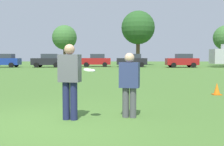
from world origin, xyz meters
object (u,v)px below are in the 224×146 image
at_px(player_thrower, 70,77).
at_px(traffic_cone, 217,89).
at_px(parked_car_center, 48,60).
at_px(parked_car_far_right, 182,61).
at_px(parked_car_mid_left, 5,60).
at_px(parked_car_near_right, 132,60).
at_px(parked_car_mid_right, 96,60).
at_px(frisbee, 89,70).
at_px(player_defender, 129,82).

bearing_deg(player_thrower, traffic_cone, 41.15).
xyz_separation_m(parked_car_center, parked_car_far_right, (18.08, -0.03, 0.00)).
relative_size(parked_car_mid_left, parked_car_near_right, 1.00).
distance_m(parked_car_mid_right, parked_car_far_right, 11.93).
xyz_separation_m(player_thrower, parked_car_far_right, (9.75, 30.93, -0.08)).
height_order(parked_car_mid_left, parked_car_far_right, same).
distance_m(frisbee, parked_car_near_right, 32.84).
distance_m(player_defender, parked_car_center, 32.20).
bearing_deg(player_thrower, parked_car_center, 105.07).
xyz_separation_m(player_defender, parked_car_mid_right, (-3.38, 32.90, 0.04)).
height_order(traffic_cone, parked_car_far_right, parked_car_far_right).
distance_m(player_defender, parked_car_far_right, 31.78).
xyz_separation_m(parked_car_center, parked_car_mid_right, (6.36, 2.21, 0.00)).
bearing_deg(parked_car_mid_left, traffic_cone, -54.02).
height_order(traffic_cone, parked_car_center, parked_car_center).
relative_size(player_defender, frisbee, 5.77).
relative_size(player_thrower, player_defender, 1.13).
relative_size(player_thrower, parked_car_mid_left, 0.42).
bearing_deg(parked_car_mid_right, frisbee, -85.79).
relative_size(frisbee, parked_car_near_right, 0.06).
relative_size(parked_car_mid_right, parked_car_far_right, 1.00).
bearing_deg(parked_car_far_right, frisbee, -106.60).
bearing_deg(parked_car_mid_right, parked_car_far_right, -10.80).
bearing_deg(parked_car_mid_right, parked_car_near_right, -6.70).
xyz_separation_m(parked_car_mid_left, parked_car_mid_right, (12.30, 2.30, 0.00)).
relative_size(frisbee, parked_car_far_right, 0.06).
bearing_deg(parked_car_mid_right, player_thrower, -86.60).
relative_size(traffic_cone, parked_car_mid_left, 0.11).
bearing_deg(parked_car_center, traffic_cone, -63.42).
height_order(traffic_cone, parked_car_mid_right, parked_car_mid_right).
relative_size(player_thrower, parked_car_mid_right, 0.42).
height_order(player_thrower, parked_car_near_right, parked_car_near_right).
xyz_separation_m(traffic_cone, parked_car_near_right, (-1.88, 28.22, 0.69)).
bearing_deg(frisbee, parked_car_far_right, 73.40).
bearing_deg(traffic_cone, player_thrower, -138.85).
bearing_deg(player_defender, parked_car_center, 107.62).
relative_size(traffic_cone, parked_car_near_right, 0.11).
distance_m(player_thrower, parked_car_center, 32.06).
bearing_deg(player_thrower, parked_car_mid_right, 93.40).
xyz_separation_m(frisbee, parked_car_mid_right, (-2.45, 33.33, -0.26)).
height_order(player_thrower, parked_car_mid_left, parked_car_mid_left).
bearing_deg(parked_car_far_right, parked_car_mid_right, 169.20).
height_order(parked_car_center, parked_car_near_right, same).
bearing_deg(frisbee, player_thrower, 161.92).
relative_size(player_thrower, parked_car_far_right, 0.42).
distance_m(traffic_cone, parked_car_far_right, 27.02).
bearing_deg(parked_car_center, player_thrower, -74.93).
relative_size(parked_car_mid_left, parked_car_mid_right, 1.00).
relative_size(player_defender, parked_car_center, 0.37).
bearing_deg(parked_car_mid_right, parked_car_center, -160.86).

